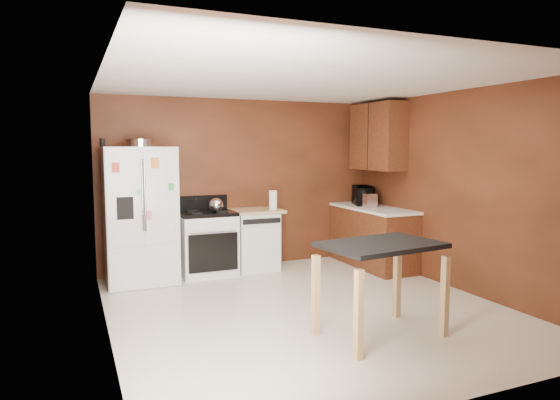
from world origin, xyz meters
TOP-DOWN VIEW (x-y plane):
  - floor at (0.00, 0.00)m, footprint 4.50×4.50m
  - ceiling at (0.00, 0.00)m, footprint 4.50×4.50m
  - wall_back at (0.00, 2.25)m, footprint 4.20×0.00m
  - wall_front at (0.00, -2.25)m, footprint 4.20×0.00m
  - wall_left at (-2.10, 0.00)m, footprint 0.00×4.50m
  - wall_right at (2.10, 0.00)m, footprint 0.00×4.50m
  - roasting_pan at (-1.51, 1.92)m, footprint 0.40×0.40m
  - pen_cup at (-1.99, 1.79)m, footprint 0.07×0.07m
  - kettle at (-0.53, 1.81)m, footprint 0.20×0.20m
  - paper_towel at (0.32, 1.81)m, footprint 0.15×0.15m
  - green_canister at (0.42, 2.03)m, footprint 0.11×0.11m
  - toaster at (1.73, 1.50)m, footprint 0.19×0.30m
  - microwave at (1.82, 1.76)m, footprint 0.47×0.57m
  - refrigerator at (-1.55, 1.86)m, footprint 0.90×0.80m
  - gas_range at (-0.64, 1.92)m, footprint 0.76×0.68m
  - dishwasher at (0.08, 1.95)m, footprint 0.78×0.63m
  - right_cabinets at (1.84, 1.48)m, footprint 0.63×1.58m
  - island at (0.28, -0.98)m, footprint 1.18×0.86m

SIDE VIEW (x-z plane):
  - floor at x=0.00m, z-range 0.00..0.00m
  - dishwasher at x=0.08m, z-range 0.01..0.90m
  - gas_range at x=-0.64m, z-range -0.09..1.01m
  - island at x=0.28m, z-range 0.30..1.21m
  - refrigerator at x=-1.55m, z-range 0.00..1.80m
  - right_cabinets at x=1.84m, z-range -0.32..2.13m
  - green_canister at x=0.42m, z-range 0.89..1.00m
  - kettle at x=-0.53m, z-range 0.90..1.10m
  - toaster at x=1.73m, z-range 0.90..1.11m
  - paper_towel at x=0.32m, z-range 0.89..1.17m
  - microwave at x=1.82m, z-range 0.90..1.17m
  - wall_back at x=0.00m, z-range -0.85..3.35m
  - wall_front at x=0.00m, z-range -0.85..3.35m
  - wall_left at x=-2.10m, z-range -1.00..3.50m
  - wall_right at x=2.10m, z-range -1.00..3.50m
  - roasting_pan at x=-1.51m, z-range 1.80..1.90m
  - pen_cup at x=-1.99m, z-range 1.80..1.91m
  - ceiling at x=0.00m, z-range 2.50..2.50m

